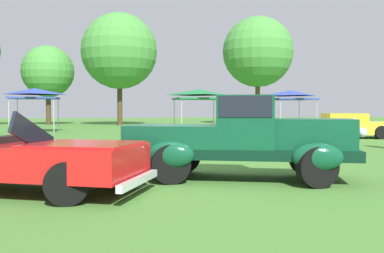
{
  "coord_description": "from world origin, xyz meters",
  "views": [
    {
      "loc": [
        -2.01,
        -8.7,
        1.43
      ],
      "look_at": [
        -0.0,
        0.86,
        1.02
      ],
      "focal_mm": 39.38,
      "sensor_mm": 36.0,
      "label": 1
    }
  ],
  "objects_px": {
    "show_car_yellow": "(347,126)",
    "canopy_tent_left_field": "(35,93)",
    "canopy_tent_right_field": "(290,94)",
    "neighbor_convertible": "(26,159)",
    "show_car_cream": "(256,126)",
    "feature_pickup_truck": "(241,137)",
    "canopy_tent_center_field": "(199,94)"
  },
  "relations": [
    {
      "from": "show_car_yellow",
      "to": "show_car_cream",
      "type": "bearing_deg",
      "value": 162.99
    },
    {
      "from": "canopy_tent_left_field",
      "to": "canopy_tent_right_field",
      "type": "xyz_separation_m",
      "value": [
        16.68,
        -0.54,
        0.0
      ]
    },
    {
      "from": "neighbor_convertible",
      "to": "canopy_tent_left_field",
      "type": "xyz_separation_m",
      "value": [
        -2.84,
        19.74,
        1.84
      ]
    },
    {
      "from": "neighbor_convertible",
      "to": "show_car_yellow",
      "type": "xyz_separation_m",
      "value": [
        13.0,
        10.96,
        0.02
      ]
    },
    {
      "from": "feature_pickup_truck",
      "to": "show_car_cream",
      "type": "height_order",
      "value": "feature_pickup_truck"
    },
    {
      "from": "feature_pickup_truck",
      "to": "canopy_tent_right_field",
      "type": "height_order",
      "value": "canopy_tent_right_field"
    },
    {
      "from": "neighbor_convertible",
      "to": "canopy_tent_right_field",
      "type": "height_order",
      "value": "canopy_tent_right_field"
    },
    {
      "from": "show_car_yellow",
      "to": "canopy_tent_center_field",
      "type": "distance_m",
      "value": 10.0
    },
    {
      "from": "show_car_yellow",
      "to": "canopy_tent_left_field",
      "type": "height_order",
      "value": "canopy_tent_left_field"
    },
    {
      "from": "neighbor_convertible",
      "to": "show_car_yellow",
      "type": "distance_m",
      "value": 17.0
    },
    {
      "from": "feature_pickup_truck",
      "to": "canopy_tent_center_field",
      "type": "relative_size",
      "value": 1.56
    },
    {
      "from": "canopy_tent_right_field",
      "to": "feature_pickup_truck",
      "type": "bearing_deg",
      "value": -117.64
    },
    {
      "from": "neighbor_convertible",
      "to": "canopy_tent_right_field",
      "type": "relative_size",
      "value": 1.62
    },
    {
      "from": "neighbor_convertible",
      "to": "show_car_cream",
      "type": "xyz_separation_m",
      "value": [
        8.75,
        12.25,
        0.02
      ]
    },
    {
      "from": "show_car_cream",
      "to": "canopy_tent_left_field",
      "type": "bearing_deg",
      "value": 147.16
    },
    {
      "from": "feature_pickup_truck",
      "to": "canopy_tent_right_field",
      "type": "xyz_separation_m",
      "value": [
        9.8,
        18.72,
        1.55
      ]
    },
    {
      "from": "show_car_yellow",
      "to": "canopy_tent_left_field",
      "type": "relative_size",
      "value": 1.63
    },
    {
      "from": "feature_pickup_truck",
      "to": "neighbor_convertible",
      "type": "distance_m",
      "value": 4.09
    },
    {
      "from": "show_car_cream",
      "to": "canopy_tent_left_field",
      "type": "relative_size",
      "value": 1.53
    },
    {
      "from": "canopy_tent_left_field",
      "to": "show_car_yellow",
      "type": "bearing_deg",
      "value": -29.0
    },
    {
      "from": "canopy_tent_center_field",
      "to": "feature_pickup_truck",
      "type": "bearing_deg",
      "value": -100.13
    },
    {
      "from": "neighbor_convertible",
      "to": "canopy_tent_right_field",
      "type": "distance_m",
      "value": 23.74
    },
    {
      "from": "neighbor_convertible",
      "to": "show_car_cream",
      "type": "height_order",
      "value": "neighbor_convertible"
    },
    {
      "from": "canopy_tent_center_field",
      "to": "canopy_tent_left_field",
      "type": "bearing_deg",
      "value": 175.92
    },
    {
      "from": "show_car_cream",
      "to": "canopy_tent_right_field",
      "type": "xyz_separation_m",
      "value": [
        5.09,
        6.94,
        1.82
      ]
    },
    {
      "from": "feature_pickup_truck",
      "to": "canopy_tent_left_field",
      "type": "relative_size",
      "value": 1.71
    },
    {
      "from": "show_car_yellow",
      "to": "feature_pickup_truck",
      "type": "bearing_deg",
      "value": -130.51
    },
    {
      "from": "show_car_yellow",
      "to": "canopy_tent_center_field",
      "type": "bearing_deg",
      "value": 125.03
    },
    {
      "from": "show_car_cream",
      "to": "feature_pickup_truck",
      "type": "bearing_deg",
      "value": -111.78
    },
    {
      "from": "canopy_tent_center_field",
      "to": "canopy_tent_right_field",
      "type": "distance_m",
      "value": 6.49
    },
    {
      "from": "feature_pickup_truck",
      "to": "neighbor_convertible",
      "type": "xyz_separation_m",
      "value": [
        -4.05,
        -0.47,
        -0.29
      ]
    },
    {
      "from": "neighbor_convertible",
      "to": "feature_pickup_truck",
      "type": "bearing_deg",
      "value": 6.69
    }
  ]
}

